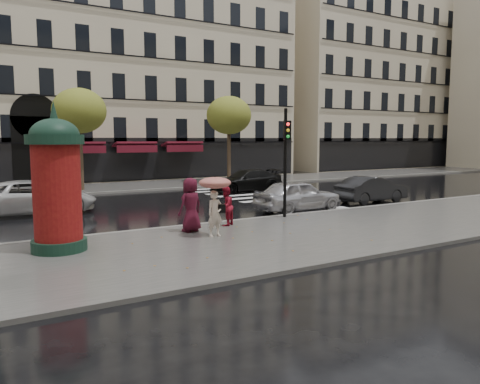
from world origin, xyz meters
TOP-DOWN VIEW (x-y plane):
  - ground at (0.00, 0.00)m, footprint 160.00×160.00m
  - near_sidewalk at (0.00, -0.50)m, footprint 90.00×7.00m
  - far_sidewalk at (0.00, 19.00)m, footprint 90.00×6.00m
  - near_kerb at (0.00, 3.00)m, footprint 90.00×0.25m
  - far_kerb at (0.00, 16.00)m, footprint 90.00×0.25m
  - zebra_crossing at (6.00, 9.60)m, footprint 3.60×11.75m
  - bldg_far_corner at (6.00, 30.00)m, footprint 26.00×14.00m
  - bldg_far_right at (34.00, 30.00)m, footprint 24.00×14.00m
  - tree_far_left at (-2.00, 18.00)m, footprint 3.40×3.40m
  - tree_far_right at (9.00, 18.00)m, footprint 3.40×3.40m
  - woman_umbrella at (-1.41, 0.57)m, footprint 1.08×1.08m
  - woman_red at (-0.13, 2.13)m, footprint 0.92×0.87m
  - man_burgundy at (-1.77, 1.76)m, footprint 1.07×0.85m
  - morris_column at (-6.32, 1.15)m, footprint 1.63×1.63m
  - traffic_light at (2.96, 2.52)m, footprint 0.34×0.45m
  - car_silver at (4.93, 4.20)m, footprint 4.45×1.90m
  - car_darkgrey at (10.24, 4.62)m, footprint 4.31×1.64m
  - car_white at (-6.03, 9.62)m, footprint 5.77×2.95m
  - car_black at (7.15, 12.49)m, footprint 4.95×2.05m

SIDE VIEW (x-z plane):
  - ground at x=0.00m, z-range 0.00..0.00m
  - zebra_crossing at x=6.00m, z-range 0.00..0.01m
  - near_sidewalk at x=0.00m, z-range 0.00..0.12m
  - far_sidewalk at x=0.00m, z-range 0.00..0.12m
  - near_kerb at x=0.00m, z-range 0.00..0.14m
  - far_kerb at x=0.00m, z-range 0.00..0.14m
  - car_darkgrey at x=10.24m, z-range 0.00..1.40m
  - car_black at x=7.15m, z-range 0.00..1.43m
  - car_silver at x=4.93m, z-range 0.00..1.50m
  - car_white at x=-6.03m, z-range 0.00..1.56m
  - woman_red at x=-0.13m, z-range 0.12..1.61m
  - man_burgundy at x=-1.77m, z-range 0.12..2.05m
  - woman_umbrella at x=-1.41m, z-range 0.45..2.54m
  - morris_column at x=-6.32m, z-range 0.03..4.40m
  - traffic_light at x=2.96m, z-range 0.60..5.15m
  - tree_far_left at x=-2.00m, z-range 1.85..8.49m
  - tree_far_right at x=9.00m, z-range 1.85..8.49m
  - bldg_far_corner at x=6.00m, z-range -0.14..22.76m
  - bldg_far_right at x=34.00m, z-range -0.14..22.76m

